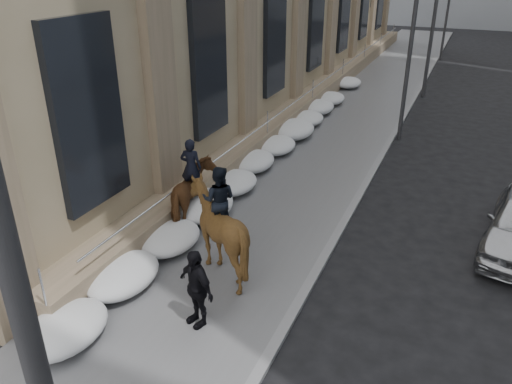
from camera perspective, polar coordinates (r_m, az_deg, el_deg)
ground at (r=12.11m, az=-9.12°, el=-12.73°), size 140.00×140.00×0.00m
sidewalk at (r=20.07m, az=6.04°, el=3.82°), size 5.00×80.00×0.12m
curb at (r=19.52m, az=13.38°, el=2.60°), size 0.24×80.00×0.12m
streetlight_near at (r=4.35m, az=-25.06°, el=-18.39°), size 1.71×0.24×8.00m
streetlight_mid at (r=22.21m, az=17.02°, el=17.09°), size 1.71×0.24×8.00m
traffic_signal at (r=30.24m, az=17.78°, el=17.87°), size 4.10×0.22×6.00m
snow_bank at (r=18.72m, az=0.16°, el=3.68°), size 1.70×18.10×0.76m
mounted_horse_left at (r=14.74m, az=-7.19°, el=-0.06°), size 1.41×2.33×2.59m
mounted_horse_right at (r=12.36m, az=-4.40°, el=-4.05°), size 2.34×2.51×2.80m
pedestrian at (r=10.84m, az=-6.87°, el=-10.81°), size 1.17×0.85×1.84m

